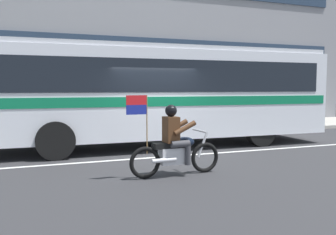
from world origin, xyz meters
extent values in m
plane|color=#2B2B2D|center=(0.00, 0.00, 0.00)|extent=(60.00, 60.00, 0.00)
cube|color=#A39E93|center=(0.00, 5.10, 0.07)|extent=(28.00, 3.80, 0.15)
cube|color=silver|center=(0.00, -0.60, 0.00)|extent=(26.60, 0.14, 0.01)
cube|color=gray|center=(0.00, 7.40, 5.21)|extent=(28.00, 0.80, 10.42)
cube|color=#233347|center=(0.00, 6.96, 3.65)|extent=(25.76, 0.10, 1.40)
cube|color=silver|center=(0.65, 1.20, 1.73)|extent=(11.16, 2.82, 2.70)
cube|color=black|center=(0.65, 1.20, 2.28)|extent=(10.27, 2.84, 0.96)
cube|color=#0F7247|center=(0.65, 1.20, 1.53)|extent=(10.94, 2.85, 0.28)
cube|color=#BABCC3|center=(0.65, 1.20, 3.14)|extent=(10.93, 2.69, 0.16)
cylinder|color=black|center=(-2.79, 0.02, 0.52)|extent=(1.04, 0.30, 1.04)
cylinder|color=black|center=(3.70, 0.02, 0.52)|extent=(1.04, 0.30, 1.04)
torus|color=black|center=(0.31, -2.66, 0.34)|extent=(0.69, 0.12, 0.69)
torus|color=black|center=(-1.14, -2.73, 0.34)|extent=(0.69, 0.12, 0.69)
cube|color=silver|center=(-0.47, -2.70, 0.44)|extent=(0.65, 0.31, 0.36)
ellipsoid|color=black|center=(-0.22, -2.69, 0.72)|extent=(0.49, 0.30, 0.24)
cube|color=black|center=(-0.67, -2.71, 0.69)|extent=(0.57, 0.29, 0.12)
cylinder|color=silver|center=(0.25, -2.66, 0.65)|extent=(0.28, 0.07, 0.58)
cylinder|color=silver|center=(0.17, -2.67, 0.96)|extent=(0.07, 0.64, 0.04)
cylinder|color=silver|center=(-0.76, -2.87, 0.39)|extent=(0.55, 0.12, 0.09)
cube|color=#4C2D19|center=(-0.54, -2.70, 1.02)|extent=(0.30, 0.37, 0.56)
sphere|color=black|center=(-0.54, -2.70, 1.44)|extent=(0.26, 0.26, 0.26)
cylinder|color=#38383D|center=(-0.41, -2.51, 0.72)|extent=(0.43, 0.17, 0.15)
cylinder|color=#38383D|center=(-0.23, -2.51, 0.48)|extent=(0.13, 0.13, 0.46)
cylinder|color=#38383D|center=(-0.39, -2.87, 0.72)|extent=(0.43, 0.17, 0.15)
cylinder|color=#38383D|center=(-0.21, -2.87, 0.48)|extent=(0.13, 0.13, 0.46)
cylinder|color=#4C2D19|center=(-0.31, -2.49, 1.06)|extent=(0.52, 0.13, 0.32)
cylinder|color=#4C2D19|center=(-0.29, -2.89, 1.06)|extent=(0.52, 0.13, 0.32)
cylinder|color=olive|center=(-1.09, -2.73, 1.15)|extent=(0.02, 0.02, 1.25)
cube|color=red|center=(-1.32, -2.74, 1.68)|extent=(0.44, 0.04, 0.20)
cube|color=navy|center=(-1.32, -2.74, 1.47)|extent=(0.44, 0.04, 0.20)
cylinder|color=#4C8C3F|center=(1.21, 3.96, 0.44)|extent=(0.22, 0.22, 0.58)
sphere|color=#4C8C3F|center=(1.21, 3.96, 0.80)|extent=(0.20, 0.20, 0.20)
cylinder|color=#4C8C3F|center=(1.21, 3.82, 0.47)|extent=(0.09, 0.10, 0.09)
camera|label=1|loc=(-3.36, -9.98, 1.93)|focal=38.69mm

